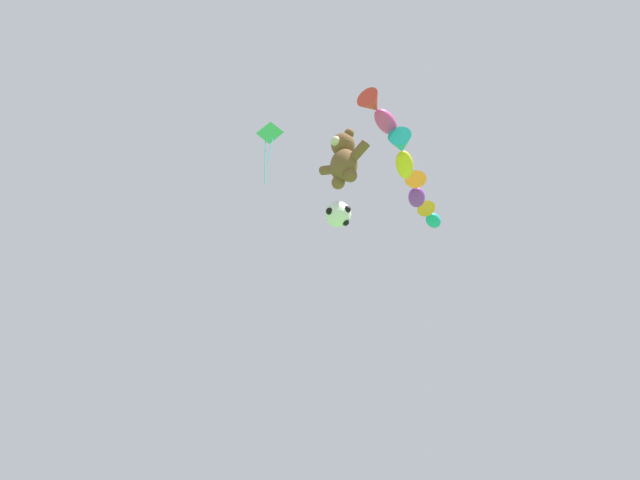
{
  "coord_description": "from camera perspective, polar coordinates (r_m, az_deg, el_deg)",
  "views": [
    {
      "loc": [
        7.28,
        -1.36,
        1.42
      ],
      "look_at": [
        -0.57,
        6.38,
        7.52
      ],
      "focal_mm": 24.0,
      "sensor_mm": 36.0,
      "label": 1
    }
  ],
  "objects": [
    {
      "name": "teddy_bear_kite",
      "position": [
        13.84,
        3.13,
        10.77
      ],
      "size": [
        2.03,
        0.89,
        2.06
      ],
      "color": "brown"
    },
    {
      "name": "soccer_ball_kite",
      "position": [
        13.33,
        2.45,
        3.46
      ],
      "size": [
        0.91,
        0.91,
        0.84
      ],
      "color": "white"
    },
    {
      "name": "fish_kite_magenta",
      "position": [
        13.53,
        7.91,
        16.41
      ],
      "size": [
        0.95,
        1.86,
        0.68
      ],
      "color": "#E53F9E"
    },
    {
      "name": "fish_kite_goldfin",
      "position": [
        14.35,
        10.98,
        11.09
      ],
      "size": [
        1.64,
        2.2,
        0.72
      ],
      "color": "yellow"
    },
    {
      "name": "fish_kite_violet",
      "position": [
        16.52,
        12.71,
        6.41
      ],
      "size": [
        1.54,
        1.86,
        0.78
      ],
      "color": "purple"
    },
    {
      "name": "fish_kite_teal",
      "position": [
        18.21,
        14.55,
        3.1
      ],
      "size": [
        1.08,
        1.66,
        0.73
      ],
      "color": "#19ADB2"
    },
    {
      "name": "diamond_kite",
      "position": [
        18.13,
        -6.77,
        13.47
      ],
      "size": [
        0.88,
        0.79,
        3.09
      ],
      "color": "green"
    }
  ]
}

